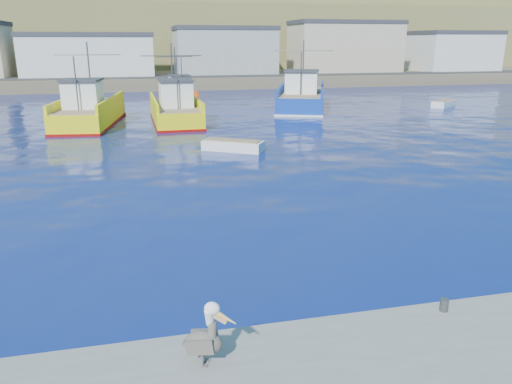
{
  "coord_description": "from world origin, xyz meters",
  "views": [
    {
      "loc": [
        -3.62,
        -12.43,
        6.52
      ],
      "look_at": [
        0.18,
        3.7,
        1.49
      ],
      "focal_mm": 35.0,
      "sensor_mm": 36.0,
      "label": 1
    }
  ],
  "objects_px": {
    "trawler_yellow_b": "(175,110)",
    "skiff_mid": "(233,146)",
    "pelican": "(206,338)",
    "boat_orange": "(178,96)",
    "skiff_far": "(444,104)",
    "trawler_blue": "(302,97)",
    "trawler_yellow_a": "(89,112)"
  },
  "relations": [
    {
      "from": "boat_orange",
      "to": "skiff_far",
      "type": "distance_m",
      "value": 27.64
    },
    {
      "from": "trawler_yellow_b",
      "to": "boat_orange",
      "type": "height_order",
      "value": "trawler_yellow_b"
    },
    {
      "from": "pelican",
      "to": "skiff_far",
      "type": "bearing_deg",
      "value": 51.73
    },
    {
      "from": "trawler_yellow_b",
      "to": "pelican",
      "type": "bearing_deg",
      "value": -93.45
    },
    {
      "from": "trawler_yellow_a",
      "to": "skiff_mid",
      "type": "xyz_separation_m",
      "value": [
        9.47,
        -12.52,
        -0.79
      ]
    },
    {
      "from": "trawler_blue",
      "to": "boat_orange",
      "type": "xyz_separation_m",
      "value": [
        -11.84,
        5.27,
        -0.12
      ]
    },
    {
      "from": "boat_orange",
      "to": "skiff_far",
      "type": "bearing_deg",
      "value": -14.92
    },
    {
      "from": "skiff_mid",
      "to": "pelican",
      "type": "bearing_deg",
      "value": -102.08
    },
    {
      "from": "trawler_yellow_a",
      "to": "trawler_yellow_b",
      "type": "relative_size",
      "value": 1.12
    },
    {
      "from": "boat_orange",
      "to": "pelican",
      "type": "height_order",
      "value": "boat_orange"
    },
    {
      "from": "trawler_yellow_a",
      "to": "trawler_yellow_b",
      "type": "bearing_deg",
      "value": -2.95
    },
    {
      "from": "trawler_yellow_a",
      "to": "pelican",
      "type": "height_order",
      "value": "trawler_yellow_a"
    },
    {
      "from": "boat_orange",
      "to": "skiff_mid",
      "type": "bearing_deg",
      "value": -86.64
    },
    {
      "from": "skiff_mid",
      "to": "trawler_yellow_b",
      "type": "bearing_deg",
      "value": 102.0
    },
    {
      "from": "pelican",
      "to": "trawler_yellow_a",
      "type": "bearing_deg",
      "value": 98.09
    },
    {
      "from": "trawler_yellow_b",
      "to": "trawler_blue",
      "type": "bearing_deg",
      "value": 24.86
    },
    {
      "from": "skiff_far",
      "to": "trawler_yellow_b",
      "type": "bearing_deg",
      "value": -171.44
    },
    {
      "from": "trawler_yellow_b",
      "to": "skiff_mid",
      "type": "bearing_deg",
      "value": -78.0
    },
    {
      "from": "boat_orange",
      "to": "trawler_yellow_b",
      "type": "bearing_deg",
      "value": -96.09
    },
    {
      "from": "skiff_mid",
      "to": "trawler_yellow_a",
      "type": "bearing_deg",
      "value": 127.1
    },
    {
      "from": "trawler_blue",
      "to": "skiff_mid",
      "type": "height_order",
      "value": "trawler_blue"
    },
    {
      "from": "trawler_yellow_a",
      "to": "skiff_mid",
      "type": "height_order",
      "value": "trawler_yellow_a"
    },
    {
      "from": "trawler_blue",
      "to": "pelican",
      "type": "xyz_separation_m",
      "value": [
        -15.09,
        -39.81,
        -0.03
      ]
    },
    {
      "from": "trawler_yellow_b",
      "to": "skiff_mid",
      "type": "xyz_separation_m",
      "value": [
        2.59,
        -12.17,
        -0.74
      ]
    },
    {
      "from": "pelican",
      "to": "trawler_blue",
      "type": "bearing_deg",
      "value": 69.24
    },
    {
      "from": "trawler_yellow_a",
      "to": "trawler_yellow_b",
      "type": "xyz_separation_m",
      "value": [
        6.88,
        -0.35,
        -0.05
      ]
    },
    {
      "from": "trawler_yellow_b",
      "to": "pelican",
      "type": "distance_m",
      "value": 33.82
    },
    {
      "from": "trawler_blue",
      "to": "skiff_mid",
      "type": "relative_size",
      "value": 3.41
    },
    {
      "from": "trawler_yellow_a",
      "to": "trawler_blue",
      "type": "bearing_deg",
      "value": 15.94
    },
    {
      "from": "trawler_blue",
      "to": "pelican",
      "type": "distance_m",
      "value": 42.57
    },
    {
      "from": "trawler_yellow_b",
      "to": "trawler_yellow_a",
      "type": "bearing_deg",
      "value": 177.05
    },
    {
      "from": "boat_orange",
      "to": "skiff_far",
      "type": "xyz_separation_m",
      "value": [
        26.7,
        -7.12,
        -0.72
      ]
    }
  ]
}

